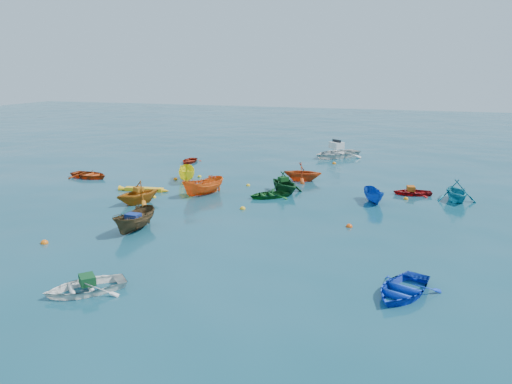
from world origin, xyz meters
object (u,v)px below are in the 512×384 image
(dinghy_blue_se, at_px, (402,294))
(motorboat_white, at_px, (336,157))
(dinghy_white_near, at_px, (86,292))
(kayak_yellow, at_px, (144,191))

(dinghy_blue_se, bearing_deg, motorboat_white, 124.34)
(dinghy_white_near, height_order, motorboat_white, motorboat_white)
(kayak_yellow, bearing_deg, dinghy_white_near, -165.06)
(dinghy_white_near, distance_m, motorboat_white, 33.12)
(dinghy_white_near, height_order, kayak_yellow, dinghy_white_near)
(dinghy_blue_se, xyz_separation_m, kayak_yellow, (-18.01, 11.41, 0.00))
(dinghy_white_near, relative_size, dinghy_blue_se, 0.94)
(motorboat_white, bearing_deg, dinghy_blue_se, -34.65)
(motorboat_white, bearing_deg, dinghy_white_near, -56.42)
(kayak_yellow, xyz_separation_m, motorboat_white, (10.67, 17.78, 0.00))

